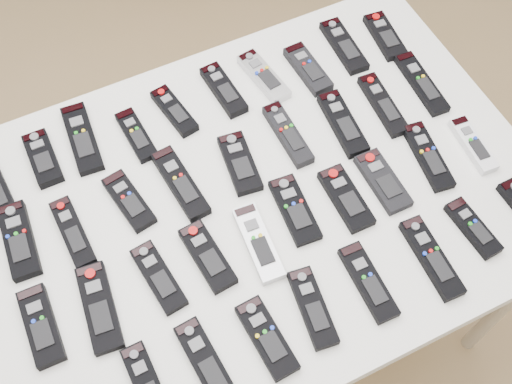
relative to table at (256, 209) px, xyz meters
name	(u,v)px	position (x,y,z in m)	size (l,w,h in m)	color
ground	(249,279)	(0.03, 0.12, -0.72)	(4.00, 4.00, 0.00)	#987D4D
table	(256,209)	(0.00, 0.00, 0.00)	(1.25, 0.88, 0.78)	white
remote_1	(43,158)	(-0.39, 0.29, 0.07)	(0.06, 0.14, 0.02)	black
remote_2	(82,138)	(-0.30, 0.31, 0.07)	(0.06, 0.19, 0.02)	black
remote_3	(136,135)	(-0.18, 0.26, 0.07)	(0.04, 0.15, 0.02)	black
remote_4	(174,111)	(-0.07, 0.29, 0.07)	(0.04, 0.15, 0.02)	black
remote_5	(224,90)	(0.06, 0.30, 0.07)	(0.05, 0.16, 0.02)	black
remote_6	(264,77)	(0.16, 0.29, 0.07)	(0.05, 0.17, 0.02)	#B7B7BC
remote_7	(308,69)	(0.27, 0.26, 0.07)	(0.05, 0.16, 0.02)	black
remote_8	(344,46)	(0.39, 0.29, 0.07)	(0.05, 0.18, 0.02)	black
remote_9	(385,36)	(0.50, 0.28, 0.07)	(0.05, 0.15, 0.02)	black
remote_10	(19,240)	(-0.50, 0.12, 0.07)	(0.06, 0.18, 0.02)	black
remote_11	(73,233)	(-0.39, 0.09, 0.07)	(0.05, 0.17, 0.02)	black
remote_12	(129,201)	(-0.26, 0.11, 0.07)	(0.05, 0.15, 0.02)	black
remote_13	(181,183)	(-0.14, 0.10, 0.07)	(0.05, 0.19, 0.02)	black
remote_14	(240,163)	(0.00, 0.09, 0.07)	(0.06, 0.16, 0.02)	black
remote_15	(288,134)	(0.14, 0.11, 0.07)	(0.04, 0.18, 0.02)	black
remote_16	(343,124)	(0.27, 0.08, 0.07)	(0.05, 0.18, 0.02)	black
remote_17	(383,105)	(0.38, 0.09, 0.07)	(0.05, 0.18, 0.02)	black
remote_18	(421,83)	(0.50, 0.10, 0.07)	(0.05, 0.19, 0.02)	black
remote_19	(41,326)	(-0.51, -0.08, 0.07)	(0.06, 0.16, 0.02)	black
remote_20	(99,307)	(-0.39, -0.10, 0.07)	(0.06, 0.19, 0.02)	black
remote_21	(159,277)	(-0.26, -0.09, 0.07)	(0.05, 0.16, 0.02)	black
remote_22	(208,256)	(-0.16, -0.09, 0.07)	(0.06, 0.16, 0.02)	black
remote_23	(258,243)	(-0.05, -0.11, 0.07)	(0.05, 0.18, 0.02)	#B7B7BC
remote_24	(295,210)	(0.06, -0.07, 0.07)	(0.06, 0.17, 0.02)	black
remote_25	(346,198)	(0.17, -0.10, 0.07)	(0.06, 0.16, 0.02)	black
remote_26	(383,181)	(0.27, -0.09, 0.07)	(0.06, 0.16, 0.02)	black
remote_27	(428,156)	(0.39, -0.08, 0.07)	(0.05, 0.18, 0.02)	black
remote_28	(473,145)	(0.50, -0.10, 0.07)	(0.04, 0.15, 0.02)	silver
remote_31	(207,364)	(-0.25, -0.29, 0.07)	(0.05, 0.18, 0.02)	black
remote_32	(267,338)	(-0.12, -0.30, 0.07)	(0.06, 0.16, 0.02)	black
remote_33	(313,308)	(-0.01, -0.28, 0.07)	(0.05, 0.17, 0.02)	black
remote_34	(368,282)	(0.11, -0.29, 0.07)	(0.05, 0.17, 0.02)	black
remote_35	(432,258)	(0.26, -0.30, 0.07)	(0.05, 0.19, 0.02)	black
remote_36	(473,228)	(0.38, -0.28, 0.07)	(0.04, 0.14, 0.02)	black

